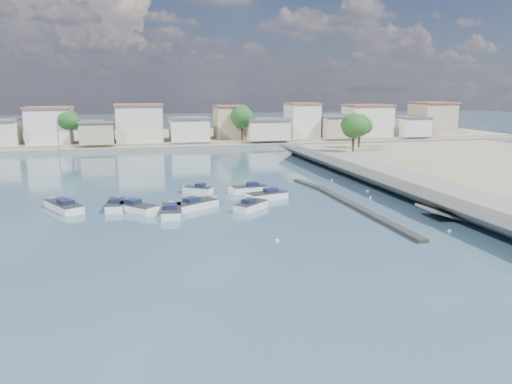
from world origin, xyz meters
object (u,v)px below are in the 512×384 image
motorboat_a (171,211)px  sailboat (63,206)px  motorboat_h (197,204)px  motorboat_b (252,206)px  motorboat_c (247,190)px  motorboat_e (116,205)px  motorboat_f (197,190)px  motorboat_d (265,196)px  motorboat_g (138,209)px

motorboat_a → sailboat: 12.41m
motorboat_h → motorboat_b: bearing=-20.0°
motorboat_b → motorboat_a: bearing=-178.4°
motorboat_c → motorboat_e: size_ratio=0.98×
motorboat_b → motorboat_e: 15.01m
sailboat → motorboat_h: bearing=-10.7°
motorboat_a → motorboat_b: 8.80m
motorboat_f → motorboat_h: size_ratio=0.70×
motorboat_c → motorboat_a: bearing=-138.2°
motorboat_b → motorboat_e: same height
motorboat_d → motorboat_e: size_ratio=1.05×
motorboat_e → motorboat_g: bearing=-45.6°
motorboat_a → motorboat_b: size_ratio=1.31×
motorboat_c → motorboat_g: same height
motorboat_b → motorboat_d: (2.65, 4.51, -0.00)m
motorboat_c → motorboat_b: bearing=-99.6°
motorboat_f → motorboat_g: 11.18m
motorboat_a → motorboat_h: same height
motorboat_d → motorboat_f: same height
motorboat_f → motorboat_g: (-7.35, -8.43, 0.00)m
motorboat_b → motorboat_f: 11.24m
motorboat_b → motorboat_c: 9.11m
motorboat_a → motorboat_c: (10.32, 9.22, 0.00)m
motorboat_e → motorboat_f: 11.40m
motorboat_f → motorboat_d: bearing=-37.0°
motorboat_a → motorboat_d: bearing=22.6°
motorboat_a → motorboat_d: size_ratio=1.04×
motorboat_b → motorboat_d: bearing=59.6°
motorboat_f → motorboat_h: same height
motorboat_c → motorboat_g: (-13.70, -7.26, 0.00)m
motorboat_b → motorboat_h: 6.12m
motorboat_b → sailboat: bearing=166.5°
motorboat_e → motorboat_b: bearing=-15.6°
motorboat_d → motorboat_e: bearing=-178.4°
motorboat_a → motorboat_f: same height
motorboat_c → sailboat: size_ratio=0.57×
motorboat_e → sailboat: sailboat is taller
motorboat_b → sailboat: sailboat is taller
motorboat_d → motorboat_f: (-7.47, 5.64, 0.00)m
motorboat_e → motorboat_f: size_ratio=1.37×
motorboat_b → motorboat_e: bearing=164.4°
motorboat_a → sailboat: sailboat is taller
motorboat_b → motorboat_d: size_ratio=0.79×
motorboat_c → motorboat_f: size_ratio=1.34×
motorboat_f → motorboat_h: 8.11m
motorboat_d → sailboat: sailboat is taller
motorboat_d → sailboat: bearing=179.2°
motorboat_a → motorboat_b: bearing=1.6°
motorboat_b → motorboat_f: bearing=115.4°
motorboat_f → motorboat_g: size_ratio=0.76×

